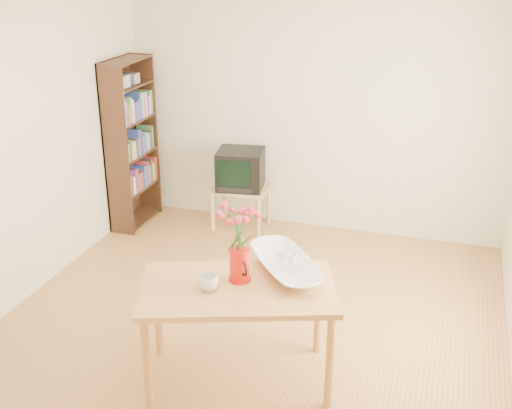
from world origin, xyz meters
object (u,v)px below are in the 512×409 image
(pitcher, at_px, (240,266))
(table, at_px, (238,298))
(bowl, at_px, (286,238))
(mug, at_px, (209,283))
(television, at_px, (241,168))

(pitcher, bearing_deg, table, -119.06)
(table, bearing_deg, bowl, 34.22)
(pitcher, height_order, bowl, bowl)
(pitcher, relative_size, bowl, 0.45)
(mug, xyz_separation_m, bowl, (0.41, 0.42, 0.19))
(table, xyz_separation_m, mug, (-0.17, -0.10, 0.14))
(television, bearing_deg, pitcher, -80.06)
(mug, height_order, bowl, bowl)
(table, height_order, pitcher, pitcher)
(table, distance_m, mug, 0.24)
(mug, bearing_deg, bowl, -167.49)
(television, bearing_deg, table, -80.36)
(pitcher, distance_m, mug, 0.25)
(table, relative_size, television, 2.80)
(pitcher, distance_m, television, 2.57)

